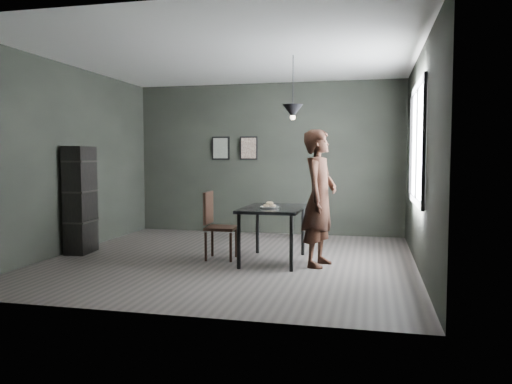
% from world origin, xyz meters
% --- Properties ---
extents(ground, '(5.00, 5.00, 0.00)m').
position_xyz_m(ground, '(0.00, 0.00, 0.00)').
color(ground, '#332E2C').
rests_on(ground, ground).
extents(back_wall, '(5.00, 0.10, 2.80)m').
position_xyz_m(back_wall, '(0.00, 2.50, 1.40)').
color(back_wall, black).
rests_on(back_wall, ground).
extents(ceiling, '(5.00, 5.00, 0.02)m').
position_xyz_m(ceiling, '(0.00, 0.00, 2.80)').
color(ceiling, silver).
rests_on(ceiling, ground).
extents(window_assembly, '(0.04, 1.96, 1.56)m').
position_xyz_m(window_assembly, '(2.47, 0.20, 1.60)').
color(window_assembly, white).
rests_on(window_assembly, ground).
extents(cafe_table, '(0.80, 1.20, 0.75)m').
position_xyz_m(cafe_table, '(0.60, 0.00, 0.67)').
color(cafe_table, black).
rests_on(cafe_table, ground).
extents(white_plate, '(0.23, 0.23, 0.01)m').
position_xyz_m(white_plate, '(0.58, -0.12, 0.76)').
color(white_plate, white).
rests_on(white_plate, cafe_table).
extents(donut_pile, '(0.17, 0.17, 0.08)m').
position_xyz_m(donut_pile, '(0.58, -0.12, 0.79)').
color(donut_pile, beige).
rests_on(donut_pile, white_plate).
extents(woman, '(0.56, 0.73, 1.79)m').
position_xyz_m(woman, '(1.24, -0.12, 0.90)').
color(woman, black).
rests_on(woman, ground).
extents(wood_chair, '(0.43, 0.43, 0.95)m').
position_xyz_m(wood_chair, '(-0.22, -0.01, 0.54)').
color(wood_chair, black).
rests_on(wood_chair, ground).
extents(shelf_unit, '(0.35, 0.56, 1.59)m').
position_xyz_m(shelf_unit, '(-2.32, -0.03, 0.80)').
color(shelf_unit, black).
rests_on(shelf_unit, ground).
extents(pendant_lamp, '(0.28, 0.28, 0.86)m').
position_xyz_m(pendant_lamp, '(0.85, 0.10, 2.05)').
color(pendant_lamp, black).
rests_on(pendant_lamp, ground).
extents(framed_print_left, '(0.34, 0.04, 0.44)m').
position_xyz_m(framed_print_left, '(-0.90, 2.47, 1.60)').
color(framed_print_left, black).
rests_on(framed_print_left, ground).
extents(framed_print_right, '(0.34, 0.04, 0.44)m').
position_xyz_m(framed_print_right, '(-0.35, 2.47, 1.60)').
color(framed_print_right, black).
rests_on(framed_print_right, ground).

